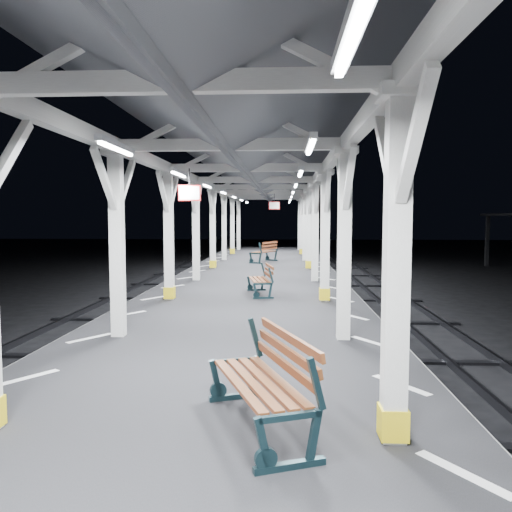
{
  "coord_description": "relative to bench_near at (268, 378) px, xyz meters",
  "views": [
    {
      "loc": [
        0.95,
        -10.68,
        3.13
      ],
      "look_at": [
        0.29,
        1.27,
        2.2
      ],
      "focal_mm": 35.0,
      "sensor_mm": 36.0,
      "label": 1
    }
  ],
  "objects": [
    {
      "name": "ground",
      "position": [
        -0.8,
        5.77,
        -1.52
      ],
      "size": [
        120.0,
        120.0,
        0.0
      ],
      "primitive_type": "plane",
      "color": "black",
      "rests_on": "ground"
    },
    {
      "name": "platform",
      "position": [
        -0.8,
        5.77,
        -1.02
      ],
      "size": [
        6.0,
        50.0,
        1.0
      ],
      "primitive_type": "cube",
      "color": "black",
      "rests_on": "ground"
    },
    {
      "name": "hazard_stripes_left",
      "position": [
        -3.25,
        5.77,
        -0.51
      ],
      "size": [
        1.0,
        48.0,
        0.01
      ],
      "primitive_type": "cube",
      "color": "silver",
      "rests_on": "platform"
    },
    {
      "name": "hazard_stripes_right",
      "position": [
        1.65,
        5.77,
        -0.51
      ],
      "size": [
        1.0,
        48.0,
        0.01
      ],
      "primitive_type": "cube",
      "color": "silver",
      "rests_on": "platform"
    },
    {
      "name": "track_left",
      "position": [
        -5.8,
        5.77,
        -1.44
      ],
      "size": [
        2.2,
        60.0,
        0.16
      ],
      "color": "#2D2D33",
      "rests_on": "ground"
    },
    {
      "name": "track_right",
      "position": [
        4.2,
        5.77,
        -1.44
      ],
      "size": [
        2.2,
        60.0,
        0.16
      ],
      "color": "#2D2D33",
      "rests_on": "ground"
    },
    {
      "name": "canopy",
      "position": [
        -0.8,
        5.75,
        3.04
      ],
      "size": [
        5.4,
        49.0,
        4.65
      ],
      "color": "silver",
      "rests_on": "platform"
    },
    {
      "name": "bench_near",
      "position": [
        0.0,
        0.0,
        0.0
      ],
      "size": [
        1.24,
        1.9,
        0.97
      ],
      "rotation": [
        0.0,
        0.0,
        0.36
      ],
      "color": "#12262B",
      "rests_on": "platform"
    },
    {
      "name": "bench_mid",
      "position": [
        -0.42,
        8.73,
        -0.07
      ],
      "size": [
        0.83,
        1.61,
        0.83
      ],
      "rotation": [
        0.0,
        0.0,
        0.18
      ],
      "color": "#12262B",
      "rests_on": "platform"
    },
    {
      "name": "bench_far",
      "position": [
        -0.68,
        18.69,
        0.01
      ],
      "size": [
        1.33,
        1.95,
        0.99
      ],
      "rotation": [
        0.0,
        0.0,
        -0.4
      ],
      "color": "#12262B",
      "rests_on": "platform"
    }
  ]
}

